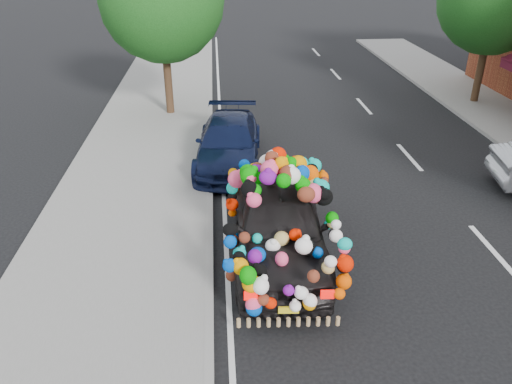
# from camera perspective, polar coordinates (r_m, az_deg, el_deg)

# --- Properties ---
(ground) EXTENTS (100.00, 100.00, 0.00)m
(ground) POSITION_cam_1_polar(r_m,az_deg,el_deg) (10.43, 7.81, -7.56)
(ground) COLOR black
(ground) RESTS_ON ground
(sidewalk) EXTENTS (4.00, 60.00, 0.12)m
(sidewalk) POSITION_cam_1_polar(r_m,az_deg,el_deg) (10.43, -16.21, -8.14)
(sidewalk) COLOR gray
(sidewalk) RESTS_ON ground
(kerb) EXTENTS (0.15, 60.00, 0.13)m
(kerb) POSITION_cam_1_polar(r_m,az_deg,el_deg) (10.19, -5.33, -7.90)
(kerb) COLOR gray
(kerb) RESTS_ON ground
(lane_markings) EXTENTS (6.00, 50.00, 0.01)m
(lane_markings) POSITION_cam_1_polar(r_m,az_deg,el_deg) (11.69, 25.44, -6.06)
(lane_markings) COLOR silver
(lane_markings) RESTS_ON ground
(plush_art_car) EXTENTS (2.42, 4.83, 2.19)m
(plush_art_car) POSITION_cam_1_polar(r_m,az_deg,el_deg) (9.88, 2.72, -1.76)
(plush_art_car) COLOR black
(plush_art_car) RESTS_ON ground
(navy_sedan) EXTENTS (2.18, 4.52, 1.27)m
(navy_sedan) POSITION_cam_1_polar(r_m,az_deg,el_deg) (14.34, -3.13, 5.65)
(navy_sedan) COLOR black
(navy_sedan) RESTS_ON ground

